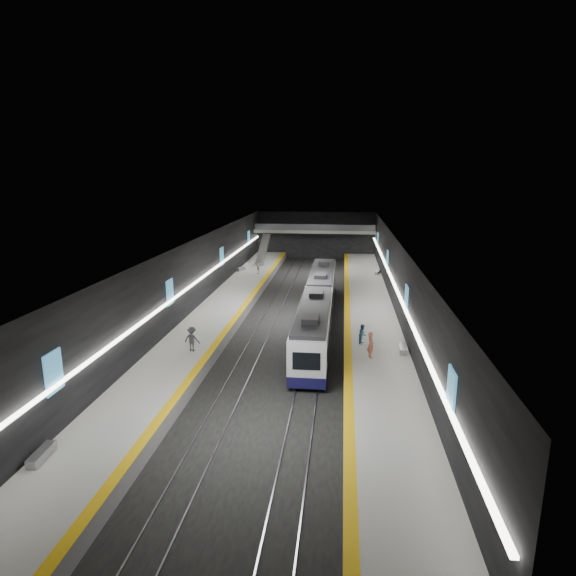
# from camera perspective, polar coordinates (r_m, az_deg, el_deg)

# --- Properties ---
(ground) EXTENTS (70.00, 70.00, 0.00)m
(ground) POSITION_cam_1_polar(r_m,az_deg,el_deg) (48.89, 0.76, -3.67)
(ground) COLOR black
(ground) RESTS_ON ground
(ceiling) EXTENTS (20.00, 70.00, 0.04)m
(ceiling) POSITION_cam_1_polar(r_m,az_deg,el_deg) (47.14, 0.79, 5.65)
(ceiling) COLOR beige
(ceiling) RESTS_ON wall_left
(wall_left) EXTENTS (0.04, 70.00, 8.00)m
(wall_left) POSITION_cam_1_polar(r_m,az_deg,el_deg) (49.84, -10.74, 1.18)
(wall_left) COLOR black
(wall_left) RESTS_ON ground
(wall_right) EXTENTS (0.04, 70.00, 8.00)m
(wall_right) POSITION_cam_1_polar(r_m,az_deg,el_deg) (47.92, 12.76, 0.58)
(wall_right) COLOR black
(wall_right) RESTS_ON ground
(wall_back) EXTENTS (20.00, 0.04, 8.00)m
(wall_back) POSITION_cam_1_polar(r_m,az_deg,el_deg) (82.26, 3.26, 6.23)
(wall_back) COLOR black
(wall_back) RESTS_ON ground
(wall_front) EXTENTS (20.00, 0.04, 8.00)m
(wall_front) POSITION_cam_1_polar(r_m,az_deg,el_deg) (16.24, -13.41, -27.18)
(wall_front) COLOR black
(wall_front) RESTS_ON ground
(platform_left) EXTENTS (5.00, 70.00, 1.00)m
(platform_left) POSITION_cam_1_polar(r_m,az_deg,el_deg) (50.03, -7.82, -2.80)
(platform_left) COLOR slate
(platform_left) RESTS_ON ground
(tile_surface_left) EXTENTS (5.00, 70.00, 0.02)m
(tile_surface_left) POSITION_cam_1_polar(r_m,az_deg,el_deg) (49.89, -7.84, -2.24)
(tile_surface_left) COLOR #ACACA7
(tile_surface_left) RESTS_ON platform_left
(tactile_strip_left) EXTENTS (0.60, 70.00, 0.02)m
(tactile_strip_left) POSITION_cam_1_polar(r_m,az_deg,el_deg) (49.39, -5.37, -2.32)
(tactile_strip_left) COLOR #EBB20C
(tactile_strip_left) RESTS_ON platform_left
(platform_right) EXTENTS (5.00, 70.00, 1.00)m
(platform_right) POSITION_cam_1_polar(r_m,az_deg,el_deg) (48.60, 9.61, -3.36)
(platform_right) COLOR slate
(platform_right) RESTS_ON ground
(tile_surface_right) EXTENTS (5.00, 70.00, 0.02)m
(tile_surface_right) POSITION_cam_1_polar(r_m,az_deg,el_deg) (48.46, 9.64, -2.78)
(tile_surface_right) COLOR #ACACA7
(tile_surface_right) RESTS_ON platform_right
(tactile_strip_right) EXTENTS (0.60, 70.00, 0.02)m
(tactile_strip_right) POSITION_cam_1_polar(r_m,az_deg,el_deg) (48.38, 7.03, -2.71)
(tactile_strip_right) COLOR #EBB20C
(tactile_strip_right) RESTS_ON platform_right
(rails) EXTENTS (6.52, 70.00, 0.12)m
(rails) POSITION_cam_1_polar(r_m,az_deg,el_deg) (48.88, 0.76, -3.61)
(rails) COLOR gray
(rails) RESTS_ON ground
(train) EXTENTS (2.69, 30.04, 3.60)m
(train) POSITION_cam_1_polar(r_m,az_deg,el_deg) (46.37, 3.62, -1.83)
(train) COLOR #13103D
(train) RESTS_ON ground
(ad_posters) EXTENTS (19.94, 53.50, 2.20)m
(ad_posters) POSITION_cam_1_polar(r_m,az_deg,el_deg) (48.73, 0.90, 1.73)
(ad_posters) COLOR #459BD1
(ad_posters) RESTS_ON wall_left
(cove_light_left) EXTENTS (0.25, 68.60, 0.12)m
(cove_light_left) POSITION_cam_1_polar(r_m,az_deg,el_deg) (49.83, -10.51, 0.95)
(cove_light_left) COLOR white
(cove_light_left) RESTS_ON wall_left
(cove_light_right) EXTENTS (0.25, 68.60, 0.12)m
(cove_light_right) POSITION_cam_1_polar(r_m,az_deg,el_deg) (47.95, 12.51, 0.36)
(cove_light_right) COLOR white
(cove_light_right) RESTS_ON wall_right
(mezzanine_bridge) EXTENTS (20.00, 3.00, 1.50)m
(mezzanine_bridge) POSITION_cam_1_polar(r_m,az_deg,el_deg) (80.08, 3.18, 6.78)
(mezzanine_bridge) COLOR gray
(mezzanine_bridge) RESTS_ON wall_left
(escalator) EXTENTS (1.20, 7.50, 3.92)m
(escalator) POSITION_cam_1_polar(r_m,az_deg,el_deg) (74.38, -2.96, 4.59)
(escalator) COLOR #99999E
(escalator) RESTS_ON platform_left
(bench_left_near) EXTENTS (0.61, 1.90, 0.46)m
(bench_left_near) POSITION_cam_1_polar(r_m,az_deg,el_deg) (27.29, -27.18, -17.18)
(bench_left_near) COLOR #99999E
(bench_left_near) RESTS_ON platform_left
(bench_left_far) EXTENTS (1.07, 1.98, 0.47)m
(bench_left_far) POSITION_cam_1_polar(r_m,az_deg,el_deg) (68.04, -5.61, 2.27)
(bench_left_far) COLOR #99999E
(bench_left_far) RESTS_ON platform_left
(bench_right_near) EXTENTS (0.67, 1.92, 0.46)m
(bench_right_near) POSITION_cam_1_polar(r_m,az_deg,el_deg) (38.39, 13.45, -7.04)
(bench_right_near) COLOR #99999E
(bench_right_near) RESTS_ON platform_right
(bench_right_far) EXTENTS (0.92, 1.73, 0.41)m
(bench_right_far) POSITION_cam_1_polar(r_m,az_deg,el_deg) (66.63, 10.57, 1.84)
(bench_right_far) COLOR #99999E
(bench_right_far) RESTS_ON platform_right
(passenger_right_a) EXTENTS (0.65, 0.82, 1.98)m
(passenger_right_a) POSITION_cam_1_polar(r_m,az_deg,el_deg) (36.49, 9.76, -6.69)
(passenger_right_a) COLOR #C7634A
(passenger_right_a) RESTS_ON platform_right
(passenger_right_b) EXTENTS (0.86, 0.96, 1.61)m
(passenger_right_b) POSITION_cam_1_polar(r_m,az_deg,el_deg) (39.33, 8.83, -5.43)
(passenger_right_b) COLOR #446993
(passenger_right_b) RESTS_ON platform_right
(passenger_left_a) EXTENTS (0.49, 0.98, 1.62)m
(passenger_left_a) POSITION_cam_1_polar(r_m,az_deg,el_deg) (65.39, -3.57, 2.37)
(passenger_left_a) COLOR beige
(passenger_left_a) RESTS_ON platform_left
(passenger_left_b) EXTENTS (1.36, 0.93, 1.94)m
(passenger_left_b) POSITION_cam_1_polar(r_m,az_deg,el_deg) (37.98, -11.30, -5.96)
(passenger_left_b) COLOR #3B3D42
(passenger_left_b) RESTS_ON platform_left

